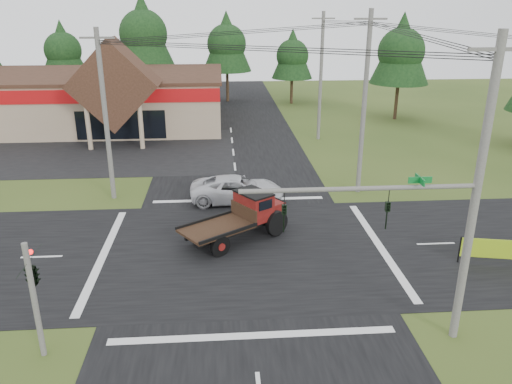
{
  "coord_description": "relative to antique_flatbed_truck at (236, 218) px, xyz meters",
  "views": [
    {
      "loc": [
        -1.03,
        -22.59,
        11.65
      ],
      "look_at": [
        0.8,
        2.53,
        2.2
      ],
      "focal_mm": 35.0,
      "sensor_mm": 36.0,
      "label": 1
    }
  ],
  "objects": [
    {
      "name": "roadside_banner",
      "position": [
        12.51,
        -3.66,
        -0.55
      ],
      "size": [
        3.94,
        0.93,
        1.37
      ],
      "primitive_type": null,
      "rotation": [
        0.0,
        0.0,
        -0.2
      ],
      "color": "#86A716",
      "rests_on": "ground"
    },
    {
      "name": "utility_pole_nw",
      "position": [
        -7.66,
        6.72,
        4.15
      ],
      "size": [
        2.0,
        0.3,
        10.5
      ],
      "color": "#595651",
      "rests_on": "ground"
    },
    {
      "name": "antique_flatbed_truck",
      "position": [
        0.0,
        0.0,
        0.0
      ],
      "size": [
        6.13,
        5.23,
        2.47
      ],
      "primitive_type": null,
      "rotation": [
        0.0,
        0.0,
        -0.96
      ],
      "color": "#4E0E0B",
      "rests_on": "ground"
    },
    {
      "name": "utility_pole_ne",
      "position": [
        8.34,
        6.72,
        4.66
      ],
      "size": [
        2.0,
        0.3,
        11.5
      ],
      "color": "#595651",
      "rests_on": "ground"
    },
    {
      "name": "tree_side_ne",
      "position": [
        18.34,
        28.72,
        6.14
      ],
      "size": [
        6.16,
        6.16,
        11.11
      ],
      "color": "#332316",
      "rests_on": "ground"
    },
    {
      "name": "utility_pole_nr",
      "position": [
        7.84,
        -8.78,
        4.4
      ],
      "size": [
        2.0,
        0.3,
        11.0
      ],
      "color": "#595651",
      "rests_on": "ground"
    },
    {
      "name": "traffic_signal_corner",
      "position": [
        -7.16,
        -8.6,
        2.29
      ],
      "size": [
        0.53,
        2.48,
        4.4
      ],
      "color": "#595651",
      "rests_on": "ground"
    },
    {
      "name": "utility_pole_n",
      "position": [
        8.34,
        20.72,
        4.5
      ],
      "size": [
        2.0,
        0.3,
        11.2
      ],
      "color": "#595651",
      "rests_on": "ground"
    },
    {
      "name": "traffic_signal_mast",
      "position": [
        6.16,
        -8.78,
        3.19
      ],
      "size": [
        8.12,
        0.24,
        7.0
      ],
      "color": "#595651",
      "rests_on": "ground"
    },
    {
      "name": "tree_row_e",
      "position": [
        8.34,
        38.72,
        4.8
      ],
      "size": [
        5.04,
        5.04,
        9.09
      ],
      "color": "#332316",
      "rests_on": "ground"
    },
    {
      "name": "tree_row_c",
      "position": [
        -9.66,
        39.72,
        7.49
      ],
      "size": [
        7.28,
        7.28,
        13.13
      ],
      "color": "#332316",
      "rests_on": "ground"
    },
    {
      "name": "road_ns",
      "position": [
        0.34,
        -1.28,
        -1.22
      ],
      "size": [
        12.0,
        120.0,
        0.02
      ],
      "primitive_type": "cube",
      "color": "black",
      "rests_on": "ground"
    },
    {
      "name": "tree_row_d",
      "position": [
        0.34,
        40.72,
        6.14
      ],
      "size": [
        6.16,
        6.16,
        11.11
      ],
      "color": "#332316",
      "rests_on": "ground"
    },
    {
      "name": "cvs_building",
      "position": [
        -15.37,
        28.29,
        1.54
      ],
      "size": [
        30.4,
        18.2,
        9.19
      ],
      "color": "tan",
      "rests_on": "ground"
    },
    {
      "name": "white_pickup",
      "position": [
        0.26,
        5.53,
        -0.43
      ],
      "size": [
        5.93,
        2.95,
        1.62
      ],
      "primitive_type": "imported",
      "rotation": [
        0.0,
        0.0,
        1.52
      ],
      "color": "silver",
      "rests_on": "ground"
    },
    {
      "name": "parking_apron",
      "position": [
        -13.66,
        17.72,
        -1.22
      ],
      "size": [
        28.0,
        14.0,
        0.02
      ],
      "primitive_type": "cube",
      "color": "black",
      "rests_on": "ground"
    },
    {
      "name": "road_ew",
      "position": [
        0.34,
        -1.28,
        -1.22
      ],
      "size": [
        120.0,
        12.0,
        0.02
      ],
      "primitive_type": "cube",
      "color": "black",
      "rests_on": "ground"
    },
    {
      "name": "ground",
      "position": [
        0.34,
        -1.28,
        -1.23
      ],
      "size": [
        120.0,
        120.0,
        0.0
      ],
      "primitive_type": "plane",
      "color": "#34491A",
      "rests_on": "ground"
    },
    {
      "name": "tree_row_b",
      "position": [
        -19.66,
        40.72,
        5.47
      ],
      "size": [
        5.6,
        5.6,
        10.1
      ],
      "color": "#332316",
      "rests_on": "ground"
    }
  ]
}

